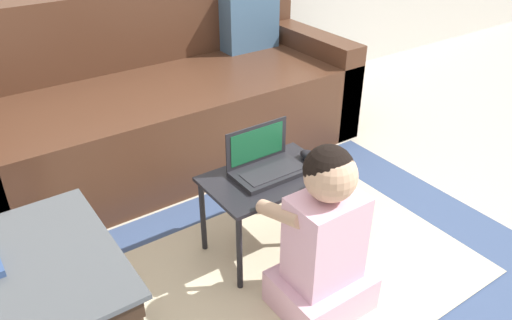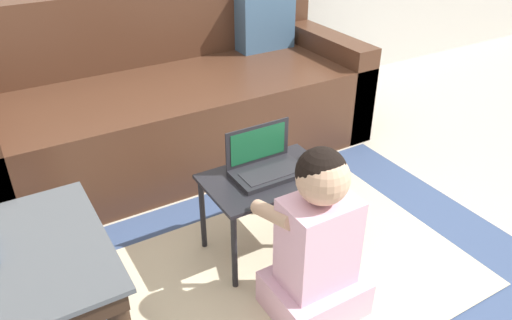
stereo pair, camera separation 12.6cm
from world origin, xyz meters
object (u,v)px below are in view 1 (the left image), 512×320
(laptop_desk, at_px, (268,186))
(person_seated, at_px, (324,241))
(couch, at_px, (162,104))
(computer_mouse, at_px, (310,156))
(laptop, at_px, (266,165))

(laptop_desk, height_order, person_seated, person_seated)
(couch, height_order, computer_mouse, couch)
(laptop, xyz_separation_m, person_seated, (-0.04, -0.42, -0.10))
(computer_mouse, height_order, person_seated, person_seated)
(couch, distance_m, laptop, 1.03)
(couch, xyz_separation_m, laptop_desk, (-0.02, -1.05, 0.02))
(couch, distance_m, person_seated, 1.44)
(laptop, relative_size, person_seated, 0.43)
(laptop, height_order, computer_mouse, laptop)
(computer_mouse, bearing_deg, laptop, 172.19)
(couch, relative_size, laptop, 7.23)
(couch, height_order, person_seated, couch)
(computer_mouse, xyz_separation_m, person_seated, (-0.26, -0.39, -0.08))
(couch, bearing_deg, laptop, -90.59)
(laptop_desk, bearing_deg, laptop, 74.55)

